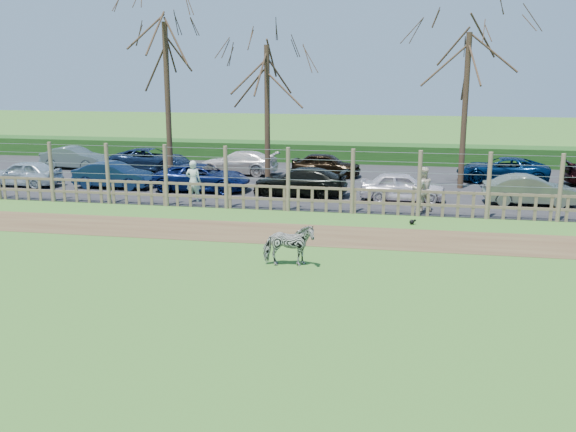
% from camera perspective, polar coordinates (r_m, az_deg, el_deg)
% --- Properties ---
extents(ground, '(120.00, 120.00, 0.00)m').
position_cam_1_polar(ground, '(17.61, -4.69, -5.18)').
color(ground, '#5A893E').
rests_on(ground, ground).
extents(dirt_strip, '(34.00, 2.80, 0.01)m').
position_cam_1_polar(dirt_strip, '(21.81, -1.64, -1.52)').
color(dirt_strip, brown).
rests_on(dirt_strip, ground).
extents(asphalt, '(44.00, 13.00, 0.04)m').
position_cam_1_polar(asphalt, '(31.44, 2.14, 3.05)').
color(asphalt, '#232326').
rests_on(asphalt, ground).
extents(hedge, '(46.00, 2.00, 1.10)m').
position_cam_1_polar(hedge, '(38.22, 3.66, 5.64)').
color(hedge, '#1E4716').
rests_on(hedge, ground).
extents(fence, '(30.16, 0.16, 2.50)m').
position_cam_1_polar(fence, '(24.98, 0.01, 2.26)').
color(fence, brown).
rests_on(fence, ground).
extents(tree_left, '(4.80, 4.80, 7.88)m').
position_cam_1_polar(tree_left, '(30.64, -10.78, 13.10)').
color(tree_left, '#3D2B1E').
rests_on(tree_left, ground).
extents(tree_mid, '(4.80, 4.80, 6.83)m').
position_cam_1_polar(tree_mid, '(30.33, -1.88, 11.90)').
color(tree_mid, '#3D2B1E').
rests_on(tree_mid, ground).
extents(tree_right, '(4.80, 4.80, 7.35)m').
position_cam_1_polar(tree_right, '(30.25, 15.63, 12.14)').
color(tree_right, '#3D2B1E').
rests_on(tree_right, ground).
extents(zebra, '(1.54, 0.89, 1.23)m').
position_cam_1_polar(zebra, '(18.09, 0.05, -2.61)').
color(zebra, gray).
rests_on(zebra, ground).
extents(visitor_a, '(0.63, 0.42, 1.72)m').
position_cam_1_polar(visitor_a, '(26.80, -8.41, 3.07)').
color(visitor_a, silver).
rests_on(visitor_a, asphalt).
extents(visitor_b, '(1.00, 0.88, 1.72)m').
position_cam_1_polar(visitor_b, '(25.30, 11.87, 2.34)').
color(visitor_b, beige).
rests_on(visitor_b, asphalt).
extents(crow, '(0.24, 0.18, 0.20)m').
position_cam_1_polar(crow, '(23.41, 10.98, -0.51)').
color(crow, black).
rests_on(crow, ground).
extents(car_0, '(3.57, 1.53, 1.20)m').
position_cam_1_polar(car_0, '(32.60, -22.43, 3.53)').
color(car_0, '#ACBBC7').
rests_on(car_0, asphalt).
extents(car_1, '(3.67, 1.36, 1.20)m').
position_cam_1_polar(car_1, '(30.70, -15.25, 3.53)').
color(car_1, '#0E2240').
rests_on(car_1, asphalt).
extents(car_2, '(4.35, 2.07, 1.20)m').
position_cam_1_polar(car_2, '(29.26, -7.63, 3.42)').
color(car_2, '#091444').
rests_on(car_2, asphalt).
extents(car_3, '(4.24, 1.96, 1.20)m').
position_cam_1_polar(car_3, '(27.94, 1.07, 3.08)').
color(car_3, black).
rests_on(car_3, asphalt).
extents(car_4, '(3.54, 1.45, 1.20)m').
position_cam_1_polar(car_4, '(27.20, 10.15, 2.59)').
color(car_4, white).
rests_on(car_4, asphalt).
extents(car_5, '(3.68, 1.37, 1.20)m').
position_cam_1_polar(car_5, '(27.76, 20.71, 2.16)').
color(car_5, '#606A5A').
rests_on(car_5, asphalt).
extents(car_7, '(3.72, 1.52, 1.20)m').
position_cam_1_polar(car_7, '(37.16, -18.44, 4.92)').
color(car_7, '#516261').
rests_on(car_7, asphalt).
extents(car_8, '(4.42, 2.22, 1.20)m').
position_cam_1_polar(car_8, '(35.48, -12.12, 4.94)').
color(car_8, '#12213C').
rests_on(car_8, asphalt).
extents(car_9, '(4.21, 1.88, 1.20)m').
position_cam_1_polar(car_9, '(33.58, -4.42, 4.75)').
color(car_9, silver).
rests_on(car_9, asphalt).
extents(car_10, '(3.62, 1.69, 1.20)m').
position_cam_1_polar(car_10, '(32.85, 3.41, 4.57)').
color(car_10, black).
rests_on(car_10, asphalt).
extents(car_12, '(4.42, 2.22, 1.20)m').
position_cam_1_polar(car_12, '(32.90, 18.52, 3.93)').
color(car_12, '#031B41').
rests_on(car_12, asphalt).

